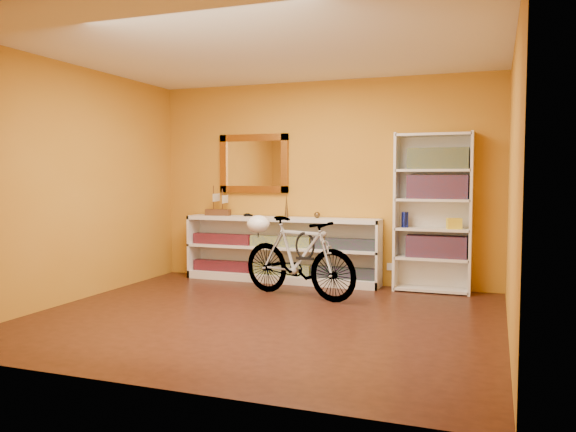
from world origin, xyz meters
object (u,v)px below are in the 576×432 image
(bicycle, at_px, (298,257))
(helmet, at_px, (258,224))
(console_unit, at_px, (281,250))
(bookcase, at_px, (433,213))

(bicycle, relative_size, helmet, 5.58)
(console_unit, height_order, helmet, helmet)
(console_unit, bearing_deg, bicycle, -57.65)
(bookcase, bearing_deg, helmet, -161.35)
(bicycle, distance_m, helmet, 0.69)
(bookcase, xyz_separation_m, helmet, (-1.97, -0.66, -0.14))
(console_unit, xyz_separation_m, bicycle, (0.52, -0.82, 0.04))
(bicycle, bearing_deg, bookcase, -41.67)
(bookcase, bearing_deg, console_unit, -179.25)
(helmet, bearing_deg, bicycle, -17.27)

